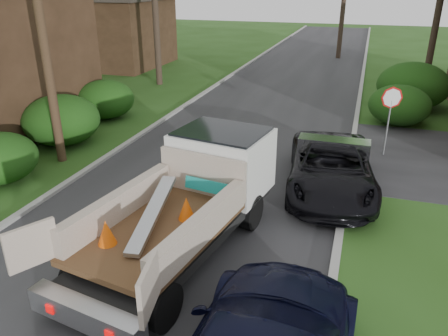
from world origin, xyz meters
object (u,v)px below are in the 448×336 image
stop_sign (391,107)px  black_pickup (331,167)px  flatbed_truck (200,188)px  utility_pole (37,2)px  house_left_far (111,21)px

stop_sign → black_pickup: bearing=-114.6°
stop_sign → flatbed_truck: bearing=-121.9°
utility_pole → house_left_far: bearing=115.2°
utility_pole → black_pickup: (9.08, 0.52, -4.44)m
stop_sign → flatbed_truck: (-4.38, -7.03, -0.49)m
utility_pole → flatbed_truck: bearing=-25.6°
house_left_far → flatbed_truck: (14.32, -20.03, -1.76)m
utility_pole → flatbed_truck: size_ratio=1.52×
utility_pole → black_pickup: utility_pole is taller
stop_sign → utility_pole: bearing=-159.4°
utility_pole → house_left_far: (-8.02, 17.02, -2.12)m
stop_sign → house_left_far: (-18.70, 13.00, 1.27)m
utility_pole → black_pickup: 10.12m
stop_sign → house_left_far: house_left_far is taller
house_left_far → stop_sign: bearing=-34.8°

